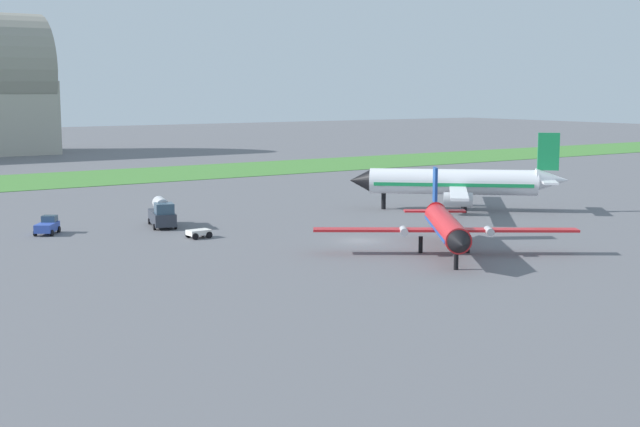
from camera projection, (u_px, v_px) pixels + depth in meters
name	position (u px, v px, depth m)	size (l,w,h in m)	color
ground_plane	(360.00, 241.00, 91.96)	(600.00, 600.00, 0.00)	slate
grass_taxiway_strip	(95.00, 178.00, 157.74)	(360.00, 28.00, 0.08)	#478438
airplane_midfield_jet	(457.00, 182.00, 114.60)	(23.73, 23.04, 10.26)	white
airplane_foreground_turboprop	(446.00, 226.00, 84.02)	(21.84, 19.21, 7.62)	red
baggage_cart_near_gate	(199.00, 233.00, 93.55)	(2.46, 1.85, 0.90)	white
pushback_tug_midfield	(47.00, 226.00, 96.08)	(3.52, 3.99, 1.95)	#334FB2
fuel_truck_by_runway	(162.00, 213.00, 101.20)	(4.07, 6.91, 3.29)	#2D333D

